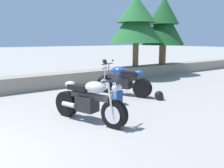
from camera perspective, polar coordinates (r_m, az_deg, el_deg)
motorcycle_silver_near_left at (r=5.43m, az=-5.43°, el=-4.14°), size 0.94×2.00×1.18m
motorcycle_blue_centre at (r=8.08m, az=2.53°, el=0.77°), size 1.03×1.97×1.18m
rider_backpack at (r=6.94m, az=1.26°, el=-2.91°), size 0.30×0.33×0.47m
rider_helmet at (r=7.61m, az=11.25°, el=-2.72°), size 0.28×0.28×0.28m
pine_tree_mid_left at (r=11.79m, az=5.81°, el=14.89°), size 2.63×2.63×3.35m
pine_tree_mid_right at (r=13.16m, az=12.27°, el=14.25°), size 2.22×2.22×3.52m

